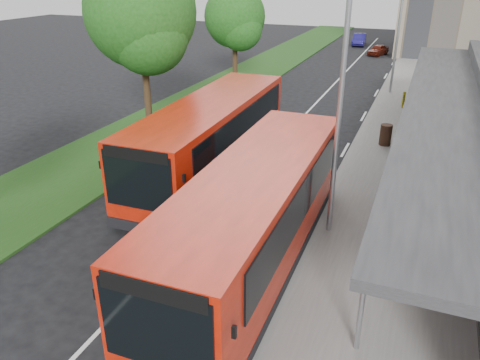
{
  "coord_description": "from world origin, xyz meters",
  "views": [
    {
      "loc": [
        6.46,
        -11.51,
        8.08
      ],
      "look_at": [
        1.11,
        1.82,
        1.5
      ],
      "focal_mm": 35.0,
      "sensor_mm": 36.0,
      "label": 1
    }
  ],
  "objects_px": {
    "tree_far": "(235,21)",
    "bus_second": "(211,138)",
    "car_far": "(359,39)",
    "bus_main": "(255,216)",
    "car_near": "(378,50)",
    "tree_mid": "(141,20)",
    "lamp_post_far": "(398,23)",
    "litter_bin": "(386,135)",
    "lamp_post_near": "(338,93)",
    "bollard": "(404,100)"
  },
  "relations": [
    {
      "from": "lamp_post_far",
      "to": "bus_main",
      "type": "height_order",
      "value": "lamp_post_far"
    },
    {
      "from": "lamp_post_far",
      "to": "bus_second",
      "type": "relative_size",
      "value": 0.71
    },
    {
      "from": "tree_mid",
      "to": "litter_bin",
      "type": "bearing_deg",
      "value": 9.42
    },
    {
      "from": "lamp_post_far",
      "to": "car_far",
      "type": "height_order",
      "value": "lamp_post_far"
    },
    {
      "from": "bus_main",
      "to": "bollard",
      "type": "xyz_separation_m",
      "value": [
        2.8,
        18.68,
        -0.94
      ]
    },
    {
      "from": "lamp_post_far",
      "to": "litter_bin",
      "type": "distance_m",
      "value": 11.72
    },
    {
      "from": "litter_bin",
      "to": "tree_mid",
      "type": "bearing_deg",
      "value": -170.58
    },
    {
      "from": "lamp_post_near",
      "to": "litter_bin",
      "type": "relative_size",
      "value": 7.92
    },
    {
      "from": "lamp_post_near",
      "to": "bollard",
      "type": "height_order",
      "value": "lamp_post_near"
    },
    {
      "from": "tree_far",
      "to": "bus_main",
      "type": "bearing_deg",
      "value": -66.16
    },
    {
      "from": "litter_bin",
      "to": "bollard",
      "type": "relative_size",
      "value": 1.01
    },
    {
      "from": "tree_mid",
      "to": "car_far",
      "type": "xyz_separation_m",
      "value": [
        5.72,
        34.57,
        -5.04
      ]
    },
    {
      "from": "tree_mid",
      "to": "bus_main",
      "type": "relative_size",
      "value": 0.8
    },
    {
      "from": "lamp_post_near",
      "to": "bollard",
      "type": "xyz_separation_m",
      "value": [
        1.2,
        16.18,
        -4.07
      ]
    },
    {
      "from": "tree_mid",
      "to": "lamp_post_near",
      "type": "height_order",
      "value": "tree_mid"
    },
    {
      "from": "tree_far",
      "to": "lamp_post_near",
      "type": "distance_m",
      "value": 22.06
    },
    {
      "from": "tree_mid",
      "to": "car_far",
      "type": "height_order",
      "value": "tree_mid"
    },
    {
      "from": "car_far",
      "to": "tree_far",
      "type": "bearing_deg",
      "value": -108.78
    },
    {
      "from": "tree_mid",
      "to": "car_far",
      "type": "distance_m",
      "value": 35.4
    },
    {
      "from": "tree_mid",
      "to": "lamp_post_near",
      "type": "bearing_deg",
      "value": -32.36
    },
    {
      "from": "tree_mid",
      "to": "bus_main",
      "type": "xyz_separation_m",
      "value": [
        9.52,
        -9.55,
        -4.08
      ]
    },
    {
      "from": "lamp_post_far",
      "to": "litter_bin",
      "type": "relative_size",
      "value": 7.92
    },
    {
      "from": "lamp_post_far",
      "to": "bus_second",
      "type": "bearing_deg",
      "value": -107.96
    },
    {
      "from": "bus_main",
      "to": "car_near",
      "type": "relative_size",
      "value": 3.68
    },
    {
      "from": "tree_far",
      "to": "bus_second",
      "type": "xyz_separation_m",
      "value": [
        5.6,
        -16.11,
        -2.9
      ]
    },
    {
      "from": "bus_second",
      "to": "bollard",
      "type": "relative_size",
      "value": 11.26
    },
    {
      "from": "lamp_post_near",
      "to": "litter_bin",
      "type": "height_order",
      "value": "lamp_post_near"
    },
    {
      "from": "tree_mid",
      "to": "litter_bin",
      "type": "distance_m",
      "value": 13.18
    },
    {
      "from": "tree_far",
      "to": "car_near",
      "type": "distance_m",
      "value": 19.18
    },
    {
      "from": "tree_far",
      "to": "bus_second",
      "type": "height_order",
      "value": "tree_far"
    },
    {
      "from": "tree_mid",
      "to": "bollard",
      "type": "relative_size",
      "value": 8.77
    },
    {
      "from": "lamp_post_near",
      "to": "bus_second",
      "type": "bearing_deg",
      "value": 151.97
    },
    {
      "from": "bus_second",
      "to": "car_near",
      "type": "height_order",
      "value": "bus_second"
    },
    {
      "from": "tree_mid",
      "to": "bus_second",
      "type": "height_order",
      "value": "tree_mid"
    },
    {
      "from": "car_far",
      "to": "litter_bin",
      "type": "bearing_deg",
      "value": -83.61
    },
    {
      "from": "bus_second",
      "to": "tree_far",
      "type": "bearing_deg",
      "value": 107.89
    },
    {
      "from": "bollard",
      "to": "car_near",
      "type": "bearing_deg",
      "value": 101.12
    },
    {
      "from": "tree_mid",
      "to": "car_near",
      "type": "height_order",
      "value": "tree_mid"
    },
    {
      "from": "tree_far",
      "to": "bollard",
      "type": "relative_size",
      "value": 7.0
    },
    {
      "from": "tree_mid",
      "to": "bollard",
      "type": "height_order",
      "value": "tree_mid"
    },
    {
      "from": "tree_mid",
      "to": "car_near",
      "type": "xyz_separation_m",
      "value": [
        8.47,
        28.73,
        -5.16
      ]
    },
    {
      "from": "litter_bin",
      "to": "lamp_post_far",
      "type": "bearing_deg",
      "value": 94.66
    },
    {
      "from": "litter_bin",
      "to": "car_far",
      "type": "height_order",
      "value": "car_far"
    },
    {
      "from": "car_far",
      "to": "tree_mid",
      "type": "bearing_deg",
      "value": -103.95
    },
    {
      "from": "bus_main",
      "to": "bus_second",
      "type": "bearing_deg",
      "value": 125.14
    },
    {
      "from": "tree_mid",
      "to": "bus_main",
      "type": "height_order",
      "value": "tree_mid"
    },
    {
      "from": "tree_far",
      "to": "lamp_post_far",
      "type": "bearing_deg",
      "value": 4.87
    },
    {
      "from": "bollard",
      "to": "car_near",
      "type": "xyz_separation_m",
      "value": [
        -3.85,
        19.6,
        -0.14
      ]
    },
    {
      "from": "litter_bin",
      "to": "tree_far",
      "type": "bearing_deg",
      "value": 140.23
    },
    {
      "from": "tree_far",
      "to": "litter_bin",
      "type": "bearing_deg",
      "value": -39.77
    }
  ]
}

